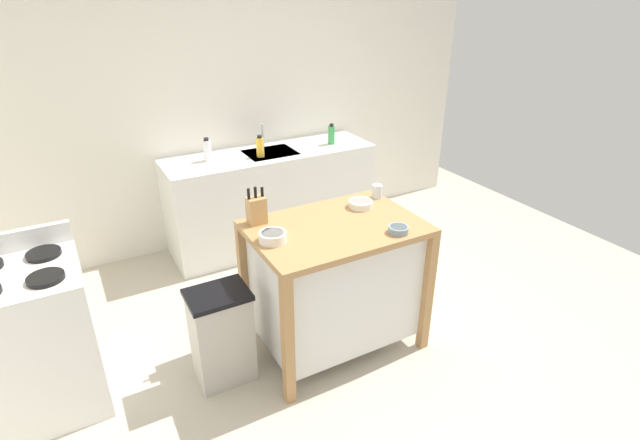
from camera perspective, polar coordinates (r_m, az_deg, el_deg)
name	(u,v)px	position (r m, az deg, el deg)	size (l,w,h in m)	color
ground_plane	(364,350)	(3.46, 5.16, -14.82)	(5.83, 5.83, 0.00)	#BCB29E
wall_back	(241,99)	(4.60, -9.17, 13.71)	(4.83, 0.10, 2.60)	silver
kitchen_island	(335,279)	(3.22, 1.73, -6.92)	(1.06, 0.73, 0.90)	#AD7F4C
knife_block	(256,210)	(3.04, -7.41, 1.20)	(0.11, 0.09, 0.24)	tan
bowl_ceramic_wide	(361,204)	(3.27, 4.76, 1.90)	(0.16, 0.16, 0.05)	silver
bowl_ceramic_small	(398,229)	(2.96, 9.12, -1.08)	(0.12, 0.12, 0.04)	gray
bowl_stoneware_deep	(273,237)	(2.84, -5.53, -1.93)	(0.16, 0.16, 0.06)	silver
drinking_cup	(377,191)	(3.42, 6.66, 3.34)	(0.07, 0.07, 0.09)	silver
trash_bin	(222,336)	(3.11, -11.36, -13.05)	(0.36, 0.28, 0.63)	#B7B2A8
sink_counter	(272,197)	(4.58, -5.65, 2.65)	(1.89, 0.60, 0.89)	silver
sink_faucet	(263,136)	(4.52, -6.68, 9.71)	(0.02, 0.02, 0.22)	#B7BCC1
bottle_spray_cleaner	(260,147)	(4.28, -6.98, 8.45)	(0.07, 0.07, 0.19)	yellow
bottle_dish_soap	(331,135)	(4.61, 1.34, 9.91)	(0.06, 0.06, 0.19)	green
bottle_hand_soap	(207,150)	(4.25, -12.98, 7.92)	(0.07, 0.07, 0.20)	white
stove	(36,340)	(3.22, -30.13, -12.01)	(0.60, 0.60, 1.01)	silver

